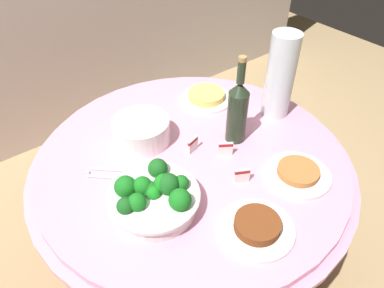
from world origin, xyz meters
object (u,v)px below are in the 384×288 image
at_px(plate_stack, 141,131).
at_px(label_placard_rear, 242,175).
at_px(serving_tongs, 109,174).
at_px(label_placard_front, 193,144).
at_px(food_plate_stir_fry, 257,227).
at_px(wine_bottle, 238,110).
at_px(food_plate_peanuts, 298,173).
at_px(broccoli_bowl, 154,196).
at_px(decorative_fruit_vase, 279,79).
at_px(label_placard_mid, 226,148).
at_px(food_plate_noodles, 206,97).

height_order(plate_stack, label_placard_rear, plate_stack).
height_order(serving_tongs, label_placard_front, label_placard_front).
bearing_deg(plate_stack, food_plate_stir_fry, -85.35).
distance_m(wine_bottle, label_placard_front, 0.20).
distance_m(food_plate_peanuts, label_placard_front, 0.37).
bearing_deg(broccoli_bowl, label_placard_front, 28.21).
xyz_separation_m(food_plate_stir_fry, label_placard_rear, (0.10, 0.17, 0.01)).
bearing_deg(serving_tongs, label_placard_rear, -42.11).
xyz_separation_m(decorative_fruit_vase, serving_tongs, (-0.71, 0.09, -0.15)).
height_order(wine_bottle, decorative_fruit_vase, decorative_fruit_vase).
bearing_deg(plate_stack, label_placard_front, -55.11).
bearing_deg(label_placard_front, food_plate_stir_fry, -100.08).
relative_size(decorative_fruit_vase, label_placard_front, 6.18).
xyz_separation_m(serving_tongs, label_placard_mid, (0.37, -0.16, 0.03)).
bearing_deg(label_placard_front, plate_stack, 124.89).
bearing_deg(broccoli_bowl, label_placard_rear, -16.67).
bearing_deg(serving_tongs, broccoli_bowl, -78.08).
height_order(broccoli_bowl, label_placard_rear, broccoli_bowl).
relative_size(food_plate_stir_fry, label_placard_front, 4.00).
xyz_separation_m(broccoli_bowl, food_plate_stir_fry, (0.18, -0.25, -0.03)).
height_order(wine_bottle, label_placard_front, wine_bottle).
bearing_deg(food_plate_peanuts, serving_tongs, 141.54).
xyz_separation_m(food_plate_stir_fry, food_plate_peanuts, (0.27, 0.07, -0.00)).
bearing_deg(wine_bottle, food_plate_peanuts, -83.93).
xyz_separation_m(label_placard_front, label_placard_mid, (0.08, -0.09, 0.00)).
xyz_separation_m(broccoli_bowl, serving_tongs, (-0.04, 0.21, -0.04)).
bearing_deg(food_plate_noodles, broccoli_bowl, -144.22).
bearing_deg(broccoli_bowl, food_plate_noodles, 35.78).
xyz_separation_m(plate_stack, food_plate_noodles, (0.36, 0.06, -0.03)).
xyz_separation_m(food_plate_peanuts, label_placard_front, (-0.20, 0.32, 0.02)).
bearing_deg(label_placard_rear, food_plate_stir_fry, -120.95).
bearing_deg(label_placard_rear, food_plate_peanuts, -30.02).
distance_m(food_plate_peanuts, label_placard_mid, 0.26).
distance_m(decorative_fruit_vase, food_plate_peanuts, 0.40).
bearing_deg(food_plate_peanuts, food_plate_noodles, 84.62).
height_order(plate_stack, wine_bottle, wine_bottle).
height_order(food_plate_stir_fry, label_placard_mid, label_placard_mid).
distance_m(food_plate_stir_fry, label_placard_mid, 0.33).
relative_size(food_plate_stir_fry, label_placard_rear, 4.00).
distance_m(wine_bottle, label_placard_mid, 0.14).
distance_m(serving_tongs, label_placard_mid, 0.41).
bearing_deg(label_placard_rear, serving_tongs, 137.89).
height_order(label_placard_front, label_placard_rear, same).
relative_size(broccoli_bowl, food_plate_peanuts, 1.27).
bearing_deg(label_placard_front, label_placard_rear, -81.87).
bearing_deg(plate_stack, wine_bottle, -35.93).
relative_size(plate_stack, wine_bottle, 0.62).
bearing_deg(decorative_fruit_vase, label_placard_mid, -167.24).
height_order(food_plate_stir_fry, label_placard_front, label_placard_front).
distance_m(food_plate_noodles, food_plate_peanuts, 0.54).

